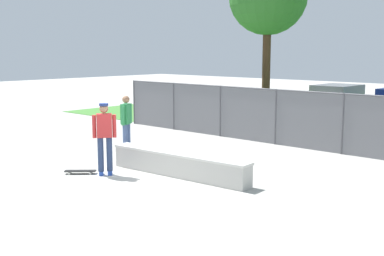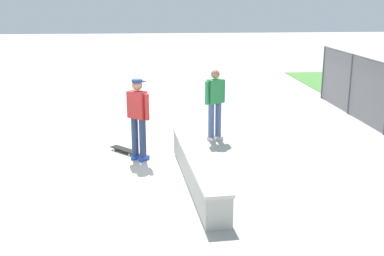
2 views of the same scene
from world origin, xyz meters
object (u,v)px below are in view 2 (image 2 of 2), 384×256
skateboard (124,150)px  bystander (215,102)px  skateboarder (138,116)px  concrete_ledge (197,168)px

skateboard → bystander: bystander is taller
skateboarder → bystander: 2.35m
concrete_ledge → skateboarder: skateboarder is taller
concrete_ledge → skateboarder: bearing=-141.2°
skateboarder → bystander: bearing=126.2°
concrete_ledge → skateboarder: size_ratio=2.26×
skateboard → bystander: 2.59m
skateboarder → skateboard: bearing=-147.2°
concrete_ledge → skateboarder: 2.01m
bystander → concrete_ledge: bearing=-14.3°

